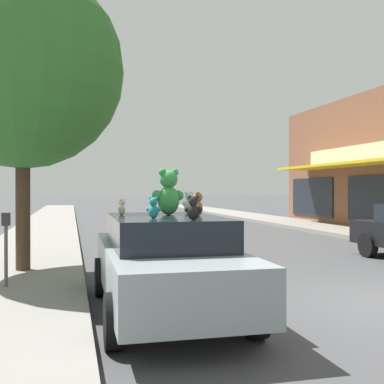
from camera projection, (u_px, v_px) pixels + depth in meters
The scene contains 9 objects.
plush_art_car at pixel (165, 261), 7.03m from camera, with size 1.95×4.55×1.43m.
teddy_bear_giant at pixel (168, 192), 7.41m from camera, with size 0.54×0.35×0.72m.
teddy_bear_white at pixel (189, 202), 8.08m from camera, with size 0.26×0.23×0.36m.
teddy_bear_brown at pixel (198, 204), 7.11m from camera, with size 0.20×0.27×0.36m.
teddy_bear_black at pixel (193, 208), 6.15m from camera, with size 0.24×0.16×0.32m.
teddy_bear_teal at pixel (153, 208), 6.50m from camera, with size 0.22×0.18×0.30m.
teddy_bear_cream at pixel (121, 207), 7.31m from camera, with size 0.14×0.19×0.25m.
street_tree at pixel (23, 68), 9.95m from camera, with size 4.18×4.18×6.27m.
parking_meter at pixel (6, 240), 8.26m from camera, with size 0.14×0.10×1.27m.
Camera 1 is at (-4.99, -6.49, 1.83)m, focal length 45.00 mm.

